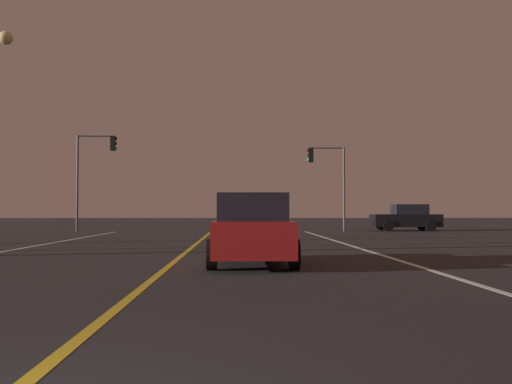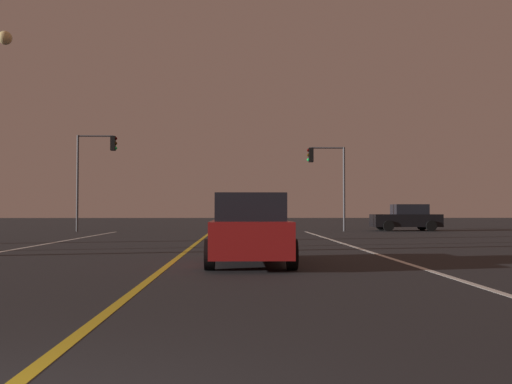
{
  "view_description": "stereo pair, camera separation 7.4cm",
  "coord_description": "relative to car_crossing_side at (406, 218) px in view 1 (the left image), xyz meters",
  "views": [
    {
      "loc": [
        1.59,
        -3.07,
        1.3
      ],
      "look_at": [
        2.73,
        31.9,
        2.42
      ],
      "focal_mm": 40.71,
      "sensor_mm": 36.0,
      "label": 1
    },
    {
      "loc": [
        1.67,
        -3.07,
        1.3
      ],
      "look_at": [
        2.73,
        31.9,
        2.42
      ],
      "focal_mm": 40.71,
      "sensor_mm": 36.0,
      "label": 2
    }
  ],
  "objects": [
    {
      "name": "lane_edge_right",
      "position": [
        -6.66,
        -20.6,
        -0.82
      ],
      "size": [
        0.16,
        38.52,
        0.01
      ],
      "primitive_type": "cube",
      "color": "silver",
      "rests_on": "ground"
    },
    {
      "name": "lane_center_divider",
      "position": [
        -12.47,
        -20.6,
        -0.82
      ],
      "size": [
        0.16,
        38.52,
        0.01
      ],
      "primitive_type": "cube",
      "color": "gold",
      "rests_on": "ground"
    },
    {
      "name": "car_crossing_side",
      "position": [
        0.0,
        0.0,
        0.0
      ],
      "size": [
        4.3,
        2.02,
        1.7
      ],
      "rotation": [
        0.0,
        0.0,
        3.14
      ],
      "color": "black",
      "rests_on": "ground"
    },
    {
      "name": "car_lead_same_lane",
      "position": [
        -10.52,
        -22.96,
        0.0
      ],
      "size": [
        2.02,
        4.3,
        1.7
      ],
      "rotation": [
        0.0,
        0.0,
        1.57
      ],
      "color": "black",
      "rests_on": "ground"
    },
    {
      "name": "traffic_light_near_right",
      "position": [
        -5.28,
        -0.84,
        3.07
      ],
      "size": [
        2.4,
        0.36,
        5.28
      ],
      "rotation": [
        0.0,
        0.0,
        3.14
      ],
      "color": "#4C4C51",
      "rests_on": "ground"
    },
    {
      "name": "traffic_light_near_left",
      "position": [
        -19.66,
        -0.84,
        3.54
      ],
      "size": [
        2.49,
        0.36,
        5.97
      ],
      "color": "#4C4C51",
      "rests_on": "ground"
    }
  ]
}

